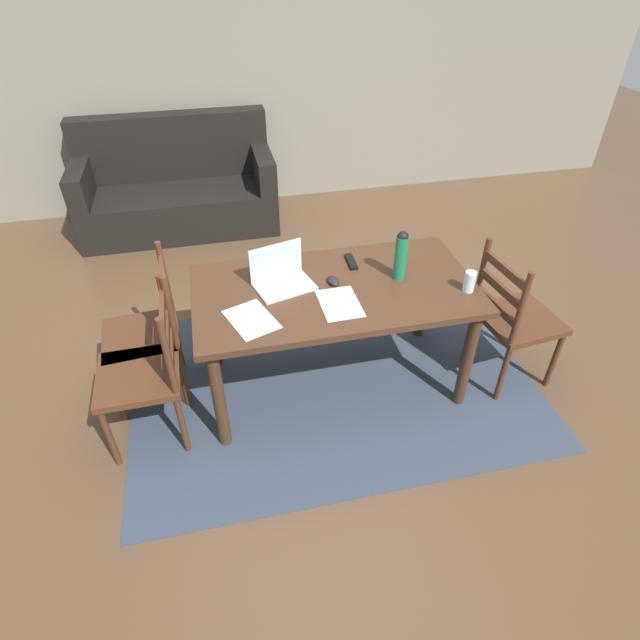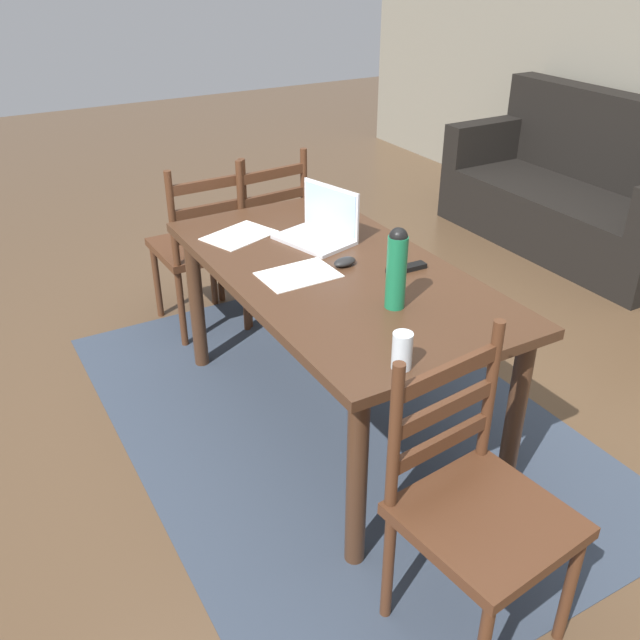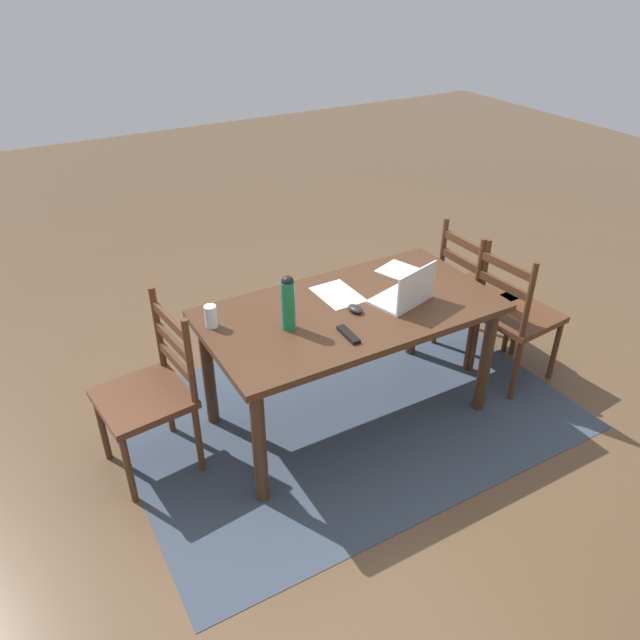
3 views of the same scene
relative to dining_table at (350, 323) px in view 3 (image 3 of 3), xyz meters
The scene contains 13 objects.
ground_plane 0.65m from the dining_table, ahead, with size 14.00×14.00×0.00m, color brown.
area_rug 0.65m from the dining_table, ahead, with size 2.56×1.76×0.01m, color #333D4C.
dining_table is the anchor object (origin of this frame).
chair_left_far 1.13m from the dining_table, behind, with size 0.48×0.48×0.95m.
chair_left_near 1.13m from the dining_table, behind, with size 0.45×0.45×0.95m.
chair_right_near 1.13m from the dining_table, ahead, with size 0.49×0.49×0.95m.
laptop 0.35m from the dining_table, 160.26° to the left, with size 0.37×0.30×0.23m.
water_bottle 0.46m from the dining_table, ahead, with size 0.07×0.07×0.30m.
drinking_glass 0.77m from the dining_table, 15.04° to the right, with size 0.06×0.06×0.12m, color silver.
computer_mouse 0.12m from the dining_table, 92.10° to the left, with size 0.06×0.10×0.03m, color black.
tv_remote 0.30m from the dining_table, 55.60° to the left, with size 0.04×0.17×0.02m, color black.
paper_stack_left 0.19m from the dining_table, 94.87° to the right, with size 0.21×0.30×0.00m, color white.
paper_stack_right 0.55m from the dining_table, 158.79° to the right, with size 0.21×0.30×0.00m, color white.
Camera 3 is at (1.56, 2.42, 2.44)m, focal length 34.47 mm.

